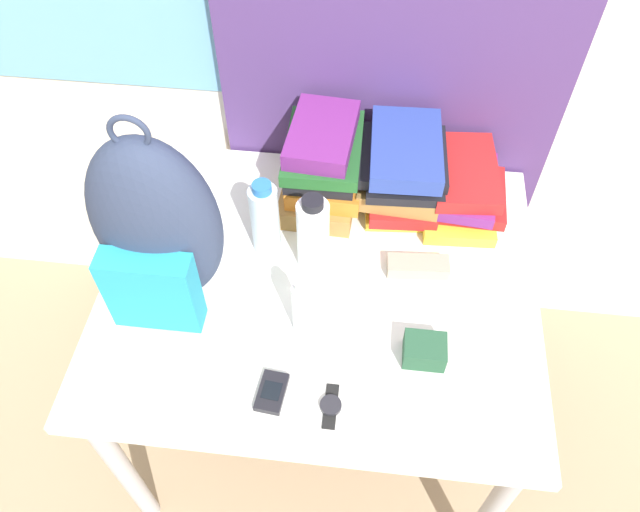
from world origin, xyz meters
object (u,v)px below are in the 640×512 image
Objects in this scene: water_bottle at (265,219)px; sunscreen_bottle at (301,307)px; book_stack_left at (323,165)px; sunglasses_case at (418,266)px; book_stack_right at (462,189)px; sports_bottle at (313,234)px; book_stack_center at (403,172)px; cell_phone at (272,392)px; camera_pouch at (425,350)px; wristwatch at (331,406)px; backpack at (157,230)px.

water_bottle is 0.26m from sunscreen_bottle.
sunglasses_case is (0.26, -0.23, -0.09)m from book_stack_left.
book_stack_left is 0.43m from sunscreen_bottle.
book_stack_right is 1.29× the size of sports_bottle.
book_stack_right is at bearing 22.12° from water_bottle.
sports_bottle is at bearing -131.87° from book_stack_center.
sunglasses_case is (0.38, -0.03, -0.09)m from water_bottle.
sports_bottle is (-0.20, -0.23, -0.01)m from book_stack_center.
book_stack_left is 0.37m from book_stack_right.
sunglasses_case is (0.26, 0.19, -0.06)m from sunscreen_bottle.
book_stack_right reaches higher than sunglasses_case.
book_stack_left is 0.98× the size of book_stack_right.
sunglasses_case is at bearing 50.42° from cell_phone.
book_stack_center is 0.48m from camera_pouch.
cell_phone reaches higher than wristwatch.
water_bottle reaches higher than sunglasses_case.
water_bottle is 1.46× the size of sunglasses_case.
book_stack_left reaches higher than sunscreen_bottle.
water_bottle is at bearing 117.44° from sunscreen_bottle.
cell_phone is at bearing -97.02° from sports_bottle.
book_stack_center is 2.77× the size of wristwatch.
book_stack_center is at bearing 48.13° from sports_bottle.
book_stack_right is at bearing 79.64° from camera_pouch.
sunscreen_bottle is (-0.36, -0.42, 0.02)m from book_stack_right.
sports_bottle is 0.19m from sunscreen_bottle.
book_stack_center is 0.31m from sports_bottle.
backpack is 5.36× the size of cell_phone.
book_stack_right is 1.65× the size of sunscreen_bottle.
backpack is at bearing 168.13° from sunscreen_bottle.
book_stack_right is 0.72m from cell_phone.
sports_bottle is at bearing -147.42° from book_stack_right.
sunglasses_case is 1.66× the size of camera_pouch.
book_stack_left is 1.01× the size of book_stack_center.
sports_bottle reaches higher than camera_pouch.
camera_pouch is at bearing -85.84° from sunglasses_case.
book_stack_center reaches higher than book_stack_right.
book_stack_center is at bearing 103.46° from sunglasses_case.
book_stack_right reaches higher than camera_pouch.
book_stack_right is (0.36, -0.00, -0.04)m from book_stack_left.
sports_bottle reaches higher than cell_phone.
book_stack_right is 0.68m from wristwatch.
book_stack_center is 3.04× the size of camera_pouch.
water_bottle is 2.28× the size of cell_phone.
sunglasses_case is at bearing -114.16° from book_stack_right.
book_stack_left reaches higher than wristwatch.
water_bottle is 0.42m from cell_phone.
water_bottle is at bearing 39.27° from backpack.
sunglasses_case is 0.42m from wristwatch.
sunscreen_bottle is at bearing -130.68° from book_stack_right.
backpack is at bearing -158.33° from sports_bottle.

